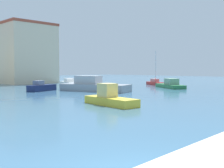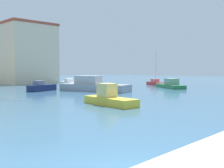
{
  "view_description": "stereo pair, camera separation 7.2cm",
  "coord_description": "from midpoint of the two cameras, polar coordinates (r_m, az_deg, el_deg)",
  "views": [
    {
      "loc": [
        -4.99,
        -3.85,
        2.77
      ],
      "look_at": [
        18.89,
        20.1,
        0.9
      ],
      "focal_mm": 42.86,
      "sensor_mm": 36.0,
      "label": 1
    },
    {
      "loc": [
        -4.94,
        -3.9,
        2.77
      ],
      "look_at": [
        18.89,
        20.1,
        0.9
      ],
      "focal_mm": 42.86,
      "sensor_mm": 36.0,
      "label": 2
    }
  ],
  "objects": [
    {
      "name": "water",
      "position": [
        31.24,
        -4.99,
        -1.94
      ],
      "size": [
        160.0,
        160.0,
        0.0
      ],
      "primitive_type": "plane",
      "color": "#38607F",
      "rests_on": "ground"
    },
    {
      "name": "sailboat_red_outer_mooring",
      "position": [
        47.57,
        9.19,
        0.29
      ],
      "size": [
        3.3,
        4.76,
        5.97
      ],
      "color": "#B22823",
      "rests_on": "water"
    },
    {
      "name": "motorboat_yellow_distant_north",
      "position": [
        20.76,
        -0.57,
        -3.09
      ],
      "size": [
        1.97,
        5.05,
        1.67
      ],
      "color": "gold",
      "rests_on": "water"
    },
    {
      "name": "motorboat_navy_far_left",
      "position": [
        35.23,
        -14.84,
        -0.69
      ],
      "size": [
        4.29,
        2.58,
        1.35
      ],
      "color": "#19234C",
      "rests_on": "water"
    },
    {
      "name": "motorboat_green_behind_lamppost",
      "position": [
        40.47,
        12.3,
        -0.18
      ],
      "size": [
        4.84,
        6.26,
        1.42
      ],
      "color": "#28703D",
      "rests_on": "water"
    },
    {
      "name": "motorboat_grey_center_channel",
      "position": [
        33.87,
        -4.01,
        -0.43
      ],
      "size": [
        5.55,
        9.37,
        1.95
      ],
      "color": "gray",
      "rests_on": "water"
    },
    {
      "name": "motorboat_white_inner_mooring",
      "position": [
        42.75,
        -9.12,
        0.06
      ],
      "size": [
        3.18,
        5.38,
        1.35
      ],
      "color": "white",
      "rests_on": "water"
    },
    {
      "name": "yacht_club",
      "position": [
        56.13,
        -17.68,
        6.22
      ],
      "size": [
        9.54,
        8.66,
        11.81
      ],
      "color": "beige",
      "rests_on": "ground"
    }
  ]
}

